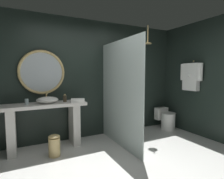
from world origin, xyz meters
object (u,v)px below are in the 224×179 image
object	(u,v)px
soap_dispenser	(65,98)
waste_bin	(54,145)
vessel_sink	(47,100)
folded_hand_towel	(78,100)
tumbler_cup	(27,102)
rain_shower_head	(148,41)
hanging_bathrobe	(191,75)
round_wall_mirror	(42,72)
toilet	(166,119)

from	to	relation	value
soap_dispenser	waste_bin	distance (m)	0.91
vessel_sink	folded_hand_towel	distance (m)	0.56
vessel_sink	waste_bin	world-z (taller)	vessel_sink
tumbler_cup	rain_shower_head	xyz separation A→B (m)	(2.48, -0.30, 1.23)
tumbler_cup	hanging_bathrobe	bearing A→B (deg)	-11.06
round_wall_mirror	hanging_bathrobe	world-z (taller)	round_wall_mirror
round_wall_mirror	toilet	world-z (taller)	round_wall_mirror
rain_shower_head	hanging_bathrobe	distance (m)	1.30
hanging_bathrobe	folded_hand_towel	world-z (taller)	hanging_bathrobe
folded_hand_towel	hanging_bathrobe	bearing A→B (deg)	-11.24
hanging_bathrobe	folded_hand_towel	distance (m)	2.65
rain_shower_head	folded_hand_towel	size ratio (longest dim) A/B	1.60
vessel_sink	waste_bin	xyz separation A→B (m)	(0.04, -0.42, -0.74)
hanging_bathrobe	waste_bin	distance (m)	3.29
round_wall_mirror	folded_hand_towel	distance (m)	0.89
hanging_bathrobe	soap_dispenser	bearing A→B (deg)	166.54
tumbler_cup	rain_shower_head	bearing A→B (deg)	-6.79
vessel_sink	toilet	world-z (taller)	vessel_sink
tumbler_cup	round_wall_mirror	bearing A→B (deg)	33.76
hanging_bathrobe	folded_hand_towel	bearing A→B (deg)	168.76
round_wall_mirror	waste_bin	bearing A→B (deg)	-81.62
toilet	folded_hand_towel	size ratio (longest dim) A/B	2.07
round_wall_mirror	folded_hand_towel	world-z (taller)	round_wall_mirror
folded_hand_towel	waste_bin	bearing A→B (deg)	-151.68
folded_hand_towel	toilet	bearing A→B (deg)	0.31
vessel_sink	round_wall_mirror	world-z (taller)	round_wall_mirror
soap_dispenser	hanging_bathrobe	world-z (taller)	hanging_bathrobe
folded_hand_towel	tumbler_cup	bearing A→B (deg)	169.45
vessel_sink	toilet	distance (m)	2.96
soap_dispenser	tumbler_cup	bearing A→B (deg)	178.99
rain_shower_head	hanging_bathrobe	bearing A→B (deg)	-21.31
waste_bin	hanging_bathrobe	bearing A→B (deg)	-4.38
rain_shower_head	toilet	xyz separation A→B (m)	(0.75, 0.14, -1.89)
rain_shower_head	hanging_bathrobe	xyz separation A→B (m)	(0.97, -0.38, -0.77)
vessel_sink	tumbler_cup	size ratio (longest dim) A/B	3.87
round_wall_mirror	toilet	xyz separation A→B (m)	(2.93, -0.35, -1.20)
soap_dispenser	folded_hand_towel	xyz separation A→B (m)	(0.22, -0.16, -0.03)
waste_bin	folded_hand_towel	bearing A→B (deg)	28.32
waste_bin	soap_dispenser	bearing A→B (deg)	55.87
rain_shower_head	toilet	world-z (taller)	rain_shower_head
tumbler_cup	round_wall_mirror	world-z (taller)	round_wall_mirror
soap_dispenser	toilet	bearing A→B (deg)	-3.20
hanging_bathrobe	round_wall_mirror	bearing A→B (deg)	164.51
tumbler_cup	hanging_bathrobe	world-z (taller)	hanging_bathrobe
soap_dispenser	waste_bin	xyz separation A→B (m)	(-0.29, -0.43, -0.75)
vessel_sink	tumbler_cup	distance (m)	0.36
rain_shower_head	tumbler_cup	bearing A→B (deg)	173.21
tumbler_cup	soap_dispenser	distance (m)	0.68
round_wall_mirror	rain_shower_head	bearing A→B (deg)	-12.78
tumbler_cup	folded_hand_towel	world-z (taller)	tumbler_cup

